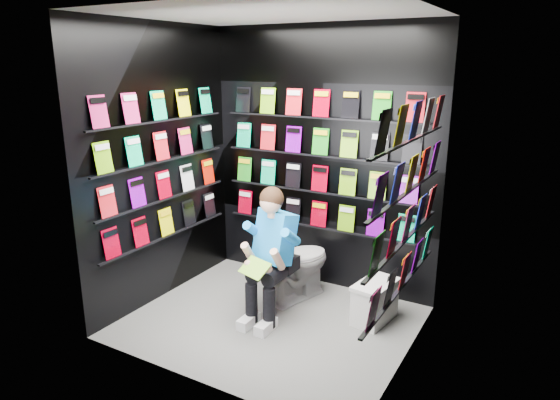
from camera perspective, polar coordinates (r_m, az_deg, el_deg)
The scene contains 14 objects.
floor at distance 4.59m, azimuth -1.12°, elevation -13.73°, with size 2.40×2.40×0.00m, color slate.
ceiling at distance 4.02m, azimuth -1.33°, elevation 20.63°, with size 2.40×2.40×0.00m, color white.
wall_back at distance 4.98m, azimuth 4.75°, elevation 4.56°, with size 2.40×0.04×2.60m, color black.
wall_front at distance 3.33m, azimuth -10.14°, elevation -1.19°, with size 2.40×0.04×2.60m, color black.
wall_left at distance 4.83m, azimuth -13.53°, elevation 3.84°, with size 0.04×2.00×2.60m, color black.
wall_right at distance 3.66m, azimuth 15.10°, elevation 0.04°, with size 0.04×2.00×2.60m, color black.
comics_back at distance 4.95m, azimuth 4.61°, elevation 4.56°, with size 2.10×0.06×1.37m, color #CC206A, non-canonical shape.
comics_left at distance 4.81m, azimuth -13.28°, elevation 3.87°, with size 0.06×1.70×1.37m, color #CC206A, non-canonical shape.
comics_right at distance 3.66m, azimuth 14.66°, elevation 0.18°, with size 0.06×1.70×1.37m, color #CC206A, non-canonical shape.
toilet at distance 4.87m, azimuth 1.81°, elevation -7.10°, with size 0.42×0.75×0.73m, color white.
longbox at distance 4.61m, azimuth 10.78°, elevation -11.51°, with size 0.25×0.45×0.33m, color white.
longbox_lid at distance 4.53m, azimuth 10.89°, elevation -9.43°, with size 0.27×0.47×0.03m, color white.
reader at distance 4.43m, azimuth -0.48°, elevation -4.33°, with size 0.47×0.69×1.27m, color #1780D8, non-canonical shape.
held_comic at distance 4.21m, azimuth -2.90°, elevation -7.74°, with size 0.27×0.01×0.18m, color green.
Camera 1 is at (2.07, -3.43, 2.24)m, focal length 32.00 mm.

